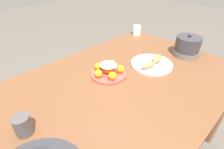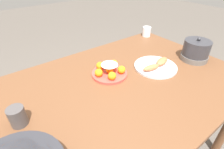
{
  "view_description": "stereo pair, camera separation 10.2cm",
  "coord_description": "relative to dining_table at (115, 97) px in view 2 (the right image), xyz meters",
  "views": [
    {
      "loc": [
        0.57,
        0.55,
        1.39
      ],
      "look_at": [
        -0.02,
        -0.06,
        0.82
      ],
      "focal_mm": 28.0,
      "sensor_mm": 36.0,
      "label": 1
    },
    {
      "loc": [
        0.49,
        0.62,
        1.39
      ],
      "look_at": [
        -0.02,
        -0.06,
        0.82
      ],
      "focal_mm": 28.0,
      "sensor_mm": 36.0,
      "label": 2
    }
  ],
  "objects": [
    {
      "name": "cake_plate",
      "position": [
        -0.04,
        -0.11,
        0.12
      ],
      "size": [
        0.22,
        0.22,
        0.08
      ],
      "color": "#E04C42",
      "rests_on": "dining_table"
    },
    {
      "name": "warming_pot",
      "position": [
        -0.64,
        0.1,
        0.16
      ],
      "size": [
        0.19,
        0.19,
        0.17
      ],
      "color": "#66605B",
      "rests_on": "dining_table"
    },
    {
      "name": "seafood_platter",
      "position": [
        -0.34,
        0.01,
        0.1
      ],
      "size": [
        0.28,
        0.28,
        0.05
      ],
      "color": "silver",
      "rests_on": "dining_table"
    },
    {
      "name": "cup_far",
      "position": [
        0.5,
        -0.04,
        0.13
      ],
      "size": [
        0.07,
        0.07,
        0.09
      ],
      "color": "#4C4747",
      "rests_on": "dining_table"
    },
    {
      "name": "cup_near",
      "position": [
        -0.7,
        -0.42,
        0.13
      ],
      "size": [
        0.07,
        0.07,
        0.08
      ],
      "color": "white",
      "rests_on": "dining_table"
    },
    {
      "name": "dining_table",
      "position": [
        0.0,
        0.0,
        0.0
      ],
      "size": [
        1.59,
        1.0,
        0.78
      ],
      "color": "brown",
      "rests_on": "ground_plane"
    }
  ]
}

